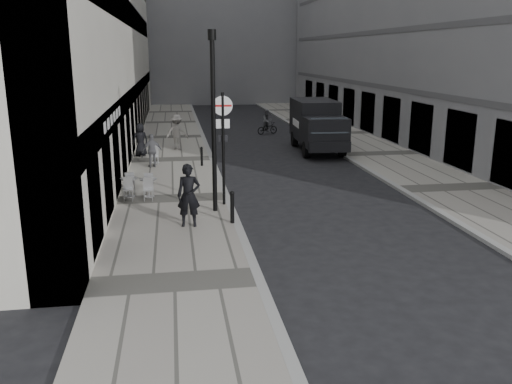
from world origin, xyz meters
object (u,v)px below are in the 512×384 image
sign_post (223,134)px  cyclist (267,125)px  walking_man (189,195)px  panel_van (317,123)px  lamppost (213,113)px

sign_post → cyclist: sign_post is taller
walking_man → panel_van: (7.51, 12.96, 0.46)m
sign_post → panel_van: size_ratio=0.66×
sign_post → lamppost: 1.16m
sign_post → lamppost: lamppost is taller
cyclist → lamppost: bearing=-128.6°
panel_van → cyclist: bearing=106.4°
sign_post → lamppost: size_ratio=0.66×
walking_man → cyclist: walking_man is taller
lamppost → cyclist: lamppost is taller
lamppost → cyclist: bearing=74.7°
panel_van → walking_man: bearing=-117.1°
cyclist → panel_van: bearing=-99.9°
walking_man → sign_post: (1.30, 2.32, 1.54)m
walking_man → sign_post: size_ratio=0.50×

